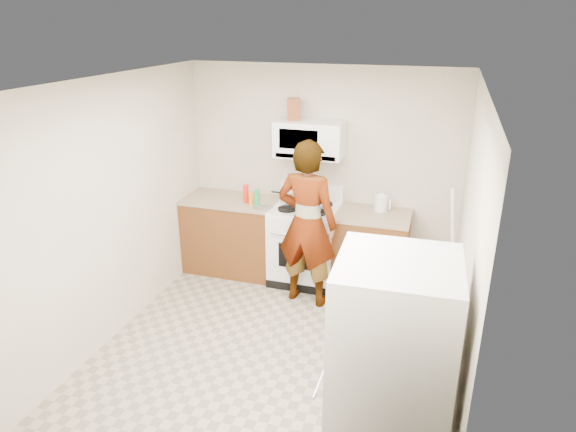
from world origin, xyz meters
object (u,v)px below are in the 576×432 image
at_px(person, 307,224).
at_px(saucepan, 289,196).
at_px(gas_range, 305,243).
at_px(fridge, 389,385).
at_px(kettle, 381,203).
at_px(microwave, 310,139).

distance_m(person, saucepan, 0.68).
bearing_deg(gas_range, fridge, -64.54).
bearing_deg(kettle, fridge, -77.57).
bearing_deg(fridge, kettle, 96.84).
bearing_deg(fridge, person, 114.92).
height_order(gas_range, microwave, microwave).
relative_size(fridge, saucepan, 8.61).
distance_m(gas_range, person, 0.65).
bearing_deg(microwave, fridge, -65.55).
height_order(gas_range, person, person).
distance_m(gas_range, fridge, 3.02).
height_order(gas_range, kettle, gas_range).
relative_size(gas_range, person, 0.62).
xyz_separation_m(microwave, fridge, (1.29, -2.83, -0.85)).
bearing_deg(kettle, saucepan, -174.15).
height_order(microwave, fridge, microwave).
bearing_deg(person, fridge, 124.79).
height_order(microwave, person, microwave).
distance_m(kettle, saucepan, 1.08).
xyz_separation_m(fridge, saucepan, (-1.52, 2.80, 0.16)).
bearing_deg(fridge, microwave, 112.34).
distance_m(microwave, fridge, 3.22).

